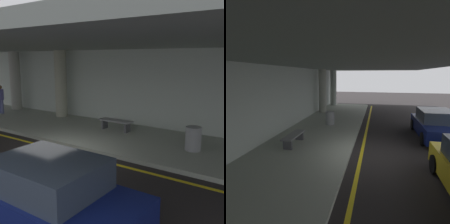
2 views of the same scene
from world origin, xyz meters
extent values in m
plane|color=black|center=(0.00, 0.00, 0.00)|extent=(60.00, 60.00, 0.00)
cube|color=#99A094|center=(0.00, 3.10, 0.07)|extent=(26.00, 4.20, 0.15)
cube|color=yellow|center=(0.00, 0.57, 0.00)|extent=(26.00, 0.14, 0.01)
cylinder|color=#9C9C94|center=(-8.00, 4.60, 1.97)|extent=(0.66, 0.66, 3.65)
cylinder|color=#A0A08C|center=(-4.00, 4.60, 1.97)|extent=(0.66, 0.66, 3.65)
cube|color=gray|center=(0.00, 2.60, 3.95)|extent=(28.00, 13.20, 0.30)
cube|color=#B1BBB3|center=(0.00, 5.35, 1.90)|extent=(26.00, 0.30, 3.80)
cube|color=#0E1954|center=(3.11, -3.07, 0.55)|extent=(4.10, 1.80, 0.70)
cube|color=#2D3847|center=(3.21, -3.07, 1.20)|extent=(2.10, 1.60, 0.60)
cylinder|color=black|center=(4.46, -2.22, 0.32)|extent=(0.64, 0.22, 0.64)
cylinder|color=black|center=(1.76, -2.22, 0.32)|extent=(0.64, 0.22, 0.64)
cylinder|color=#4C518D|center=(-7.65, 3.16, 0.56)|extent=(0.16, 0.16, 0.82)
cylinder|color=slate|center=(-7.43, 3.16, 0.56)|extent=(0.16, 0.16, 0.82)
cylinder|color=#525194|center=(-7.54, 3.16, 1.28)|extent=(0.38, 0.38, 0.62)
sphere|color=brown|center=(-7.54, 3.16, 1.71)|extent=(0.24, 0.24, 0.24)
cube|color=slate|center=(0.26, 3.71, 0.60)|extent=(1.60, 0.50, 0.06)
cube|color=#4C4C51|center=(-0.36, 3.71, 0.36)|extent=(0.10, 0.40, 0.42)
cube|color=#4C4C51|center=(0.88, 3.71, 0.36)|extent=(0.10, 0.40, 0.42)
cylinder|color=gray|center=(4.07, 2.96, 0.57)|extent=(0.56, 0.56, 0.85)
camera|label=1|loc=(7.07, -6.51, 3.40)|focal=44.58mm
camera|label=2|loc=(-7.39, 0.01, 3.31)|focal=30.05mm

